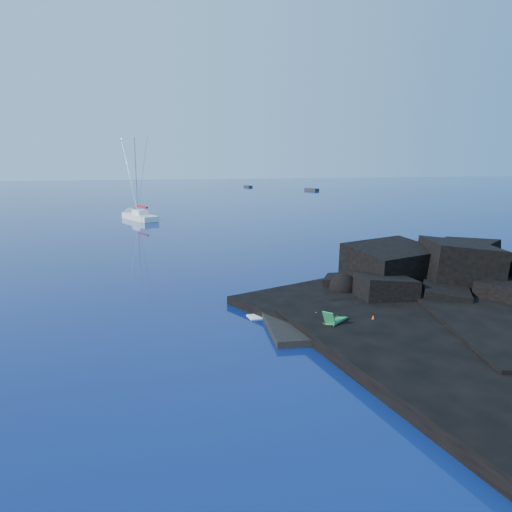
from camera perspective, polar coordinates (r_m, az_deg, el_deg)
The scene contains 11 objects.
ground at distance 24.79m, azimuth 1.20°, elevation -8.93°, with size 400.00×400.00×0.00m, color #040B3B.
headland at distance 32.99m, azimuth 22.13°, elevation -4.68°, with size 24.00×24.00×3.60m, color black, non-canonical shape.
beach at distance 26.70m, azimuth 10.35°, elevation -7.63°, with size 8.50×6.00×0.70m, color black.
surf_foam at distance 30.84m, azimuth 7.74°, elevation -5.01°, with size 10.00×8.00×0.06m, color white, non-canonical shape.
sailboat at distance 73.45m, azimuth -13.21°, elevation 4.07°, with size 2.33×11.11×11.65m, color white, non-canonical shape.
deck_chair at distance 24.83m, azimuth 9.11°, elevation -6.86°, with size 1.58×0.69×1.08m, color #1A753C, non-canonical shape.
towel at distance 26.01m, azimuth 6.08°, elevation -7.16°, with size 1.71×0.81×0.04m, color silver.
sunbather at distance 25.96m, azimuth 6.09°, elevation -6.85°, with size 1.62×0.46×0.25m, color tan, non-canonical shape.
marker_cone at distance 25.70m, azimuth 13.23°, elevation -7.10°, with size 0.32×0.32×0.49m, color #CE3F0A.
distant_boat_a at distance 157.14m, azimuth -0.92°, elevation 7.87°, with size 1.22×3.92×0.52m, color #232227.
distant_boat_b at distance 140.63m, azimuth 6.37°, elevation 7.45°, with size 1.46×4.71×0.63m, color #252429.
Camera 1 is at (-6.18, -22.47, 8.43)m, focal length 35.00 mm.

